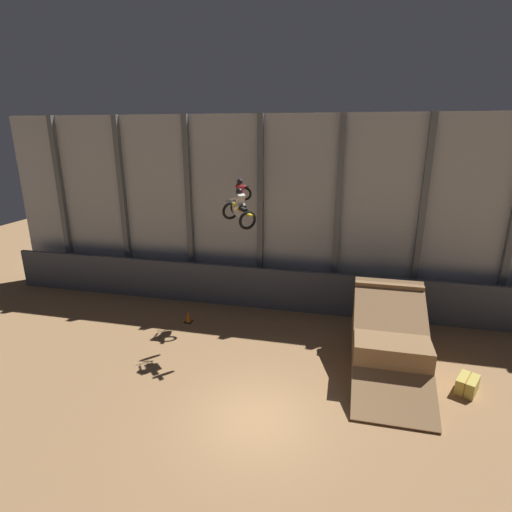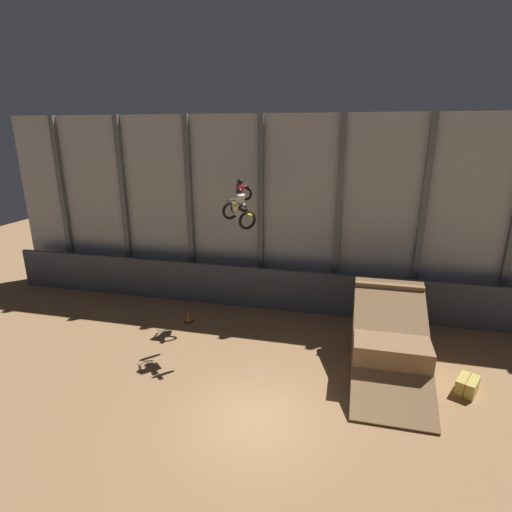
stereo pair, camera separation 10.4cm
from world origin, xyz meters
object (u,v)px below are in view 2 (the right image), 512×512
Objects in this scene: rider_bike_right_air at (239,210)px; traffic_cone_near_ramp at (188,316)px; hay_bale_trackside at (467,386)px; rider_bike_left_air at (241,196)px; dirt_ramp at (388,340)px.

traffic_cone_near_ramp is at bearing 113.55° from rider_bike_right_air.
hay_bale_trackside is at bearing -13.84° from traffic_cone_near_ramp.
rider_bike_right_air is at bearing 169.39° from hay_bale_trackside.
rider_bike_right_air is at bearing -80.44° from rider_bike_left_air.
rider_bike_right_air is (-5.93, 0.34, 4.72)m from dirt_ramp.
dirt_ramp is 2.90× the size of rider_bike_left_air.
dirt_ramp is at bearing -27.91° from rider_bike_left_air.
hay_bale_trackside is at bearing -54.27° from rider_bike_right_air.
rider_bike_left_air is at bearing 59.87° from rider_bike_right_air.
rider_bike_left_air is 1.75× the size of hay_bale_trackside.
traffic_cone_near_ramp is 11.75m from hay_bale_trackside.
hay_bale_trackside is (2.58, -1.25, -0.72)m from dirt_ramp.
hay_bale_trackside is at bearing -25.89° from dirt_ramp.
traffic_cone_near_ramp is 0.54× the size of hay_bale_trackside.
rider_bike_right_air is 6.28m from traffic_cone_near_ramp.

